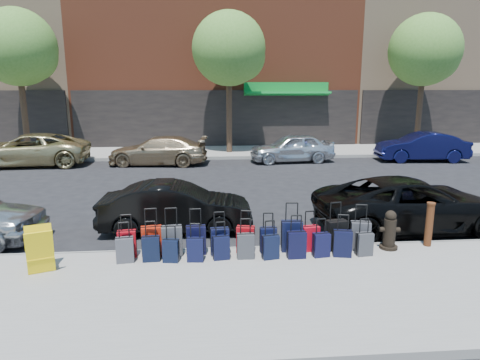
{
  "coord_description": "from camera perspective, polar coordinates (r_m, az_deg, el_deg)",
  "views": [
    {
      "loc": [
        -0.82,
        -13.41,
        3.67
      ],
      "look_at": [
        0.17,
        -1.5,
        1.02
      ],
      "focal_mm": 32.0,
      "sensor_mm": 36.0,
      "label": 1
    }
  ],
  "objects": [
    {
      "name": "ground",
      "position": [
        13.93,
        -1.19,
        -2.78
      ],
      "size": [
        120.0,
        120.0,
        0.0
      ],
      "primitive_type": "plane",
      "color": "black",
      "rests_on": "ground"
    },
    {
      "name": "sidewalk_near",
      "position": [
        7.83,
        1.88,
        -14.83
      ],
      "size": [
        60.0,
        4.0,
        0.15
      ],
      "primitive_type": "cube",
      "color": "gray",
      "rests_on": "ground"
    },
    {
      "name": "sidewalk_far",
      "position": [
        23.7,
        -2.7,
        3.76
      ],
      "size": [
        60.0,
        4.0,
        0.15
      ],
      "primitive_type": "cube",
      "color": "gray",
      "rests_on": "ground"
    },
    {
      "name": "curb_near",
      "position": [
        9.66,
        0.49,
        -9.34
      ],
      "size": [
        60.0,
        0.08,
        0.15
      ],
      "primitive_type": "cube",
      "color": "gray",
      "rests_on": "ground"
    },
    {
      "name": "curb_far",
      "position": [
        21.71,
        -2.51,
        2.96
      ],
      "size": [
        60.0,
        0.08,
        0.15
      ],
      "primitive_type": "cube",
      "color": "gray",
      "rests_on": "ground"
    },
    {
      "name": "building_right",
      "position": [
        36.01,
        24.74,
        19.91
      ],
      "size": [
        15.0,
        12.12,
        18.0
      ],
      "color": "#9D7F60",
      "rests_on": "ground"
    },
    {
      "name": "tree_left",
      "position": [
        24.69,
        -27.22,
        15.22
      ],
      "size": [
        3.8,
        3.8,
        7.27
      ],
      "color": "black",
      "rests_on": "sidewalk_far"
    },
    {
      "name": "tree_center",
      "position": [
        23.02,
        -1.13,
        16.84
      ],
      "size": [
        3.8,
        3.8,
        7.27
      ],
      "color": "black",
      "rests_on": "sidewalk_far"
    },
    {
      "name": "tree_right",
      "position": [
        25.91,
        23.67,
        15.35
      ],
      "size": [
        3.8,
        3.8,
        7.27
      ],
      "color": "black",
      "rests_on": "sidewalk_far"
    },
    {
      "name": "suitcase_front_0",
      "position": [
        9.34,
        -14.82,
        -8.2
      ],
      "size": [
        0.39,
        0.24,
        0.91
      ],
      "rotation": [
        0.0,
        0.0,
        0.1
      ],
      "color": "#9A0912",
      "rests_on": "sidewalk_near"
    },
    {
      "name": "suitcase_front_1",
      "position": [
        9.25,
        -11.67,
        -7.99
      ],
      "size": [
        0.45,
        0.29,
        1.03
      ],
      "rotation": [
        0.0,
        0.0,
        0.15
      ],
      "color": "#A41C0A",
      "rests_on": "sidewalk_near"
    },
    {
      "name": "suitcase_front_2",
      "position": [
        9.2,
        -9.07,
        -7.99
      ],
      "size": [
        0.45,
        0.28,
        1.03
      ],
      "rotation": [
        0.0,
        0.0,
        0.11
      ],
      "color": "#3B3B40",
      "rests_on": "sidewalk_near"
    },
    {
      "name": "suitcase_front_3",
      "position": [
        9.22,
        -5.88,
        -7.95
      ],
      "size": [
        0.42,
        0.25,
        0.99
      ],
      "rotation": [
        0.0,
        0.0,
        0.07
      ],
      "color": "black",
      "rests_on": "sidewalk_near"
    },
    {
      "name": "suitcase_front_4",
      "position": [
        9.16,
        -2.71,
        -8.16
      ],
      "size": [
        0.4,
        0.24,
        0.93
      ],
      "rotation": [
        0.0,
        0.0,
        0.08
      ],
      "color": "black",
      "rests_on": "sidewalk_near"
    },
    {
      "name": "suitcase_front_5",
      "position": [
        9.26,
        0.75,
        -7.92
      ],
      "size": [
        0.42,
        0.28,
        0.92
      ],
      "rotation": [
        0.0,
        0.0,
        -0.21
      ],
      "color": "#9E0A12",
      "rests_on": "sidewalk_near"
    },
    {
      "name": "suitcase_front_6",
      "position": [
        9.32,
        3.78,
        -7.93
      ],
      "size": [
        0.36,
        0.2,
        0.87
      ],
      "rotation": [
        0.0,
        0.0,
        -0.01
      ],
      "color": "black",
      "rests_on": "sidewalk_near"
    },
    {
      "name": "suitcase_front_7",
      "position": [
        9.39,
        6.89,
        -7.41
      ],
      "size": [
        0.46,
        0.27,
        1.07
      ],
      "rotation": [
        0.0,
        0.0,
        -0.06
      ],
      "color": "black",
      "rests_on": "sidewalk_near"
    },
    {
      "name": "suitcase_front_8",
      "position": [
        9.48,
        9.35,
        -7.68
      ],
      "size": [
        0.39,
        0.26,
        0.89
      ],
      "rotation": [
        0.0,
        0.0,
        0.17
      ],
      "color": "#B50B1C",
      "rests_on": "sidewalk_near"
    },
    {
      "name": "suitcase_front_9",
      "position": [
        9.64,
        12.69,
        -7.14
      ],
      "size": [
        0.48,
        0.32,
        1.06
      ],
      "rotation": [
        0.0,
        0.0,
        0.2
      ],
      "color": "black",
      "rests_on": "sidewalk_near"
    },
    {
      "name": "suitcase_front_10",
      "position": [
        9.77,
        15.73,
        -7.14
      ],
      "size": [
        0.45,
        0.31,
        1.01
      ],
      "rotation": [
        0.0,
        0.0,
        -0.2
      ],
      "color": "#3A3A3F",
      "rests_on": "sidewalk_near"
    },
    {
      "name": "suitcase_back_0",
      "position": [
        9.09,
        -15.09,
        -8.98
      ],
      "size": [
        0.37,
        0.25,
        0.84
      ],
      "rotation": [
        0.0,
        0.0,
        0.14
      ],
      "color": "#3F3F45",
      "rests_on": "sidewalk_near"
    },
    {
      "name": "suitcase_back_1",
      "position": [
        9.03,
        -11.77,
        -8.94
      ],
      "size": [
        0.36,
        0.22,
        0.84
      ],
      "rotation": [
        0.0,
        0.0,
        0.05
      ],
      "color": "black",
      "rests_on": "sidewalk_near"
    },
    {
      "name": "suitcase_back_2",
      "position": [
        8.91,
        -9.21,
        -9.27
      ],
      "size": [
        0.34,
        0.23,
        0.76
      ],
      "rotation": [
        0.0,
        0.0,
        -0.15
      ],
      "color": "black",
      "rests_on": "sidewalk_near"
    },
    {
      "name": "suitcase_back_3",
      "position": [
        8.88,
        -5.97,
        -9.2
      ],
      "size": [
        0.35,
        0.22,
        0.79
      ],
      "rotation": [
        0.0,
        0.0,
        -0.09
      ],
      "color": "black",
      "rests_on": "sidewalk_near"
    },
    {
      "name": "suitcase_back_4",
      "position": [
        8.94,
        -2.54,
        -8.98
      ],
      "size": [
        0.36,
        0.24,
        0.8
      ],
      "rotation": [
        0.0,
        0.0,
        0.15
      ],
      "color": "black",
      "rests_on": "sidewalk_near"
    },
    {
      "name": "suitcase_back_5",
      "position": [
        8.97,
        0.75,
        -8.78
      ],
      "size": [
        0.36,
        0.21,
        0.85
      ],
      "rotation": [
        0.0,
        0.0,
        -0.0
      ],
      "color": "#343438",
      "rests_on": "sidewalk_near"
    },
    {
      "name": "suitcase_back_6",
      "position": [
        8.98,
        4.08,
        -8.87
      ],
      "size": [
        0.37,
        0.26,
        0.81
      ],
      "rotation": [
        0.0,
        0.0,
        0.19
      ],
      "color": "black",
      "rests_on": "sidewalk_near"
    },
    {
      "name": "suitcase_back_7",
      "position": [
        9.06,
        7.52,
        -8.53
      ],
      "size": [
        0.39,
        0.24,
        0.91
      ],
      "rotation": [
        0.0,
        0.0,
        0.04
      ],
      "color": "black",
      "rests_on": "sidewalk_near"
    },
    {
      "name": "suitcase_back_8",
      "position": [
        9.22,
        10.78,
        -8.48
      ],
      "size": [
        0.37,
        0.24,
        0.82
      ],
      "rotation": [
        0.0,
        0.0,
        0.14
      ],
      "color": "black",
      "rests_on": "sidewalk_near"
    },
    {
      "name": "suitcase_back_9",
      "position": [
        9.32,
        13.51,
        -8.22
      ],
      "size": [
        0.41,
        0.29,
        0.9
      ],
      "rotation": [
        0.0,
        0.0,
        -0.2
      ],
      "color": "black",
      "rests_on": "sidewalk_near"
    },
    {
      "name": "suitcase_back_10",
      "position": [
        9.49,
        16.24,
        -8.19
      ],
      "size": [
        0.35,
        0.23,
        0.8
      ],
      "rotation": [
        0.0,
        0.0,
        0.11
      ],
      "color": "#333337",
      "rests_on": "sidewalk_near"
    },
    {
      "name": "fire_hydrant",
      "position": [
        9.98,
        19.32,
        -6.44
      ],
      "size": [
        0.45,
        0.39,
        0.87
      ],
      "rotation": [
        0.0,
        0.0,
        -0.13
      ],
      "color": "black",
      "rests_on": "sidewalk_near"
    },
    {
      "name": "bollard",
      "position": [
        10.44,
        23.92,
        -5.34
      ],
      "size": [
        0.18,
        0.18,
        1.0
      ],
      "color": "#38190C",
      "rests_on": "sidewalk_near"
    },
    {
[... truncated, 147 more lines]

